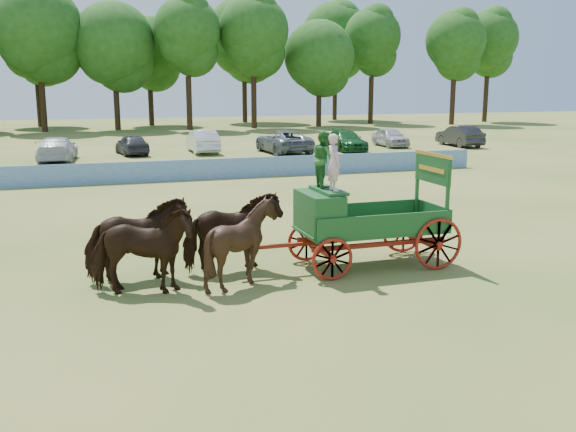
# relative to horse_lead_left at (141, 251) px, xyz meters

# --- Properties ---
(ground) EXTENTS (160.00, 160.00, 0.00)m
(ground) POSITION_rel_horse_lead_left_xyz_m (8.50, -0.27, -1.05)
(ground) COLOR olive
(ground) RESTS_ON ground
(horse_lead_left) EXTENTS (2.68, 1.71, 2.09)m
(horse_lead_left) POSITION_rel_horse_lead_left_xyz_m (0.00, 0.00, 0.00)
(horse_lead_left) COLOR black
(horse_lead_left) RESTS_ON ground
(horse_lead_right) EXTENTS (2.59, 1.40, 2.09)m
(horse_lead_right) POSITION_rel_horse_lead_left_xyz_m (0.00, 1.10, 0.00)
(horse_lead_right) COLOR black
(horse_lead_right) RESTS_ON ground
(horse_wheel_left) EXTENTS (2.21, 2.05, 2.10)m
(horse_wheel_left) POSITION_rel_horse_lead_left_xyz_m (2.40, 0.00, 0.00)
(horse_wheel_left) COLOR black
(horse_wheel_left) RESTS_ON ground
(horse_wheel_right) EXTENTS (2.59, 1.41, 2.09)m
(horse_wheel_right) POSITION_rel_horse_lead_left_xyz_m (2.40, 1.10, 0.00)
(horse_wheel_right) COLOR black
(horse_wheel_right) RESTS_ON ground
(farm_dray) EXTENTS (6.00, 2.00, 3.63)m
(farm_dray) POSITION_rel_horse_lead_left_xyz_m (5.38, 0.58, 0.54)
(farm_dray) COLOR #A82A10
(farm_dray) RESTS_ON ground
(sponsor_banner) EXTENTS (26.00, 0.08, 1.05)m
(sponsor_banner) POSITION_rel_horse_lead_left_xyz_m (7.50, 17.73, -0.52)
(sponsor_banner) COLOR #1F54AB
(sponsor_banner) RESTS_ON ground
(parked_cars) EXTENTS (46.76, 7.46, 1.64)m
(parked_cars) POSITION_rel_horse_lead_left_xyz_m (6.58, 29.50, -0.29)
(parked_cars) COLOR silver
(parked_cars) RESTS_ON ground
(treeline) EXTENTS (92.51, 22.89, 15.61)m
(treeline) POSITION_rel_horse_lead_left_xyz_m (2.73, 59.34, 8.59)
(treeline) COLOR #382314
(treeline) RESTS_ON ground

